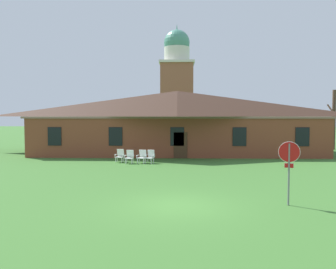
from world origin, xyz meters
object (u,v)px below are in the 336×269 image
at_px(lawn_chair_by_porch, 120,155).
at_px(lawn_chair_left_end, 142,156).
at_px(lawn_chair_near_door, 130,156).
at_px(lawn_chair_middle, 150,156).
at_px(stop_sign, 289,160).

relative_size(lawn_chair_by_porch, lawn_chair_left_end, 1.00).
relative_size(lawn_chair_near_door, lawn_chair_left_end, 1.00).
bearing_deg(lawn_chair_near_door, lawn_chair_middle, 5.54).
bearing_deg(lawn_chair_middle, stop_sign, -61.90).
relative_size(stop_sign, lawn_chair_near_door, 2.56).
height_order(lawn_chair_near_door, lawn_chair_middle, same).
relative_size(stop_sign, lawn_chair_left_end, 2.56).
height_order(lawn_chair_by_porch, lawn_chair_left_end, same).
bearing_deg(lawn_chair_middle, lawn_chair_left_end, 179.32).
bearing_deg(lawn_chair_by_porch, lawn_chair_near_door, -37.67).
xyz_separation_m(stop_sign, lawn_chair_middle, (-6.23, 11.66, -1.23)).
height_order(lawn_chair_near_door, lawn_chair_left_end, same).
bearing_deg(lawn_chair_left_end, lawn_chair_near_door, -170.37).
distance_m(lawn_chair_by_porch, lawn_chair_near_door, 1.01).
bearing_deg(lawn_chair_left_end, stop_sign, -59.71).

